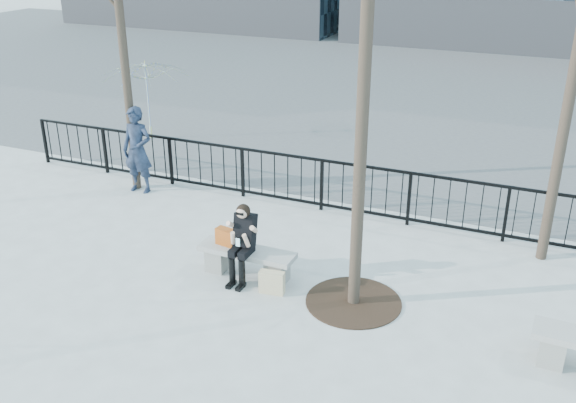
% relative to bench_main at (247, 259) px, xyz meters
% --- Properties ---
extents(ground, '(120.00, 120.00, 0.00)m').
position_rel_bench_main_xyz_m(ground, '(0.00, 0.00, -0.30)').
color(ground, gray).
rests_on(ground, ground).
extents(street_surface, '(60.00, 23.00, 0.01)m').
position_rel_bench_main_xyz_m(street_surface, '(0.00, 15.00, -0.30)').
color(street_surface, '#474747').
rests_on(street_surface, ground).
extents(railing, '(14.00, 0.06, 1.10)m').
position_rel_bench_main_xyz_m(railing, '(0.00, 3.00, 0.25)').
color(railing, black).
rests_on(railing, ground).
extents(tree_grate, '(1.50, 1.50, 0.02)m').
position_rel_bench_main_xyz_m(tree_grate, '(1.90, -0.10, -0.29)').
color(tree_grate, black).
rests_on(tree_grate, ground).
extents(bench_main, '(1.65, 0.46, 0.49)m').
position_rel_bench_main_xyz_m(bench_main, '(0.00, 0.00, 0.00)').
color(bench_main, slate).
rests_on(bench_main, ground).
extents(seated_woman, '(0.50, 0.64, 1.34)m').
position_rel_bench_main_xyz_m(seated_woman, '(0.00, -0.16, 0.37)').
color(seated_woman, black).
rests_on(seated_woman, ground).
extents(handbag, '(0.37, 0.22, 0.29)m').
position_rel_bench_main_xyz_m(handbag, '(-0.39, 0.02, 0.33)').
color(handbag, '#A54714').
rests_on(handbag, bench_main).
extents(shopping_bag, '(0.42, 0.20, 0.38)m').
position_rel_bench_main_xyz_m(shopping_bag, '(0.61, -0.34, -0.11)').
color(shopping_bag, beige).
rests_on(shopping_bag, ground).
extents(standing_man, '(0.71, 0.49, 1.89)m').
position_rel_bench_main_xyz_m(standing_man, '(-3.81, 2.38, 0.64)').
color(standing_man, black).
rests_on(standing_man, ground).
extents(vendor_umbrella, '(2.74, 2.77, 2.13)m').
position_rel_bench_main_xyz_m(vendor_umbrella, '(-5.73, 5.54, 0.76)').
color(vendor_umbrella, '#F5F336').
rests_on(vendor_umbrella, ground).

